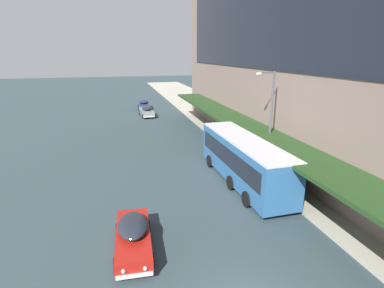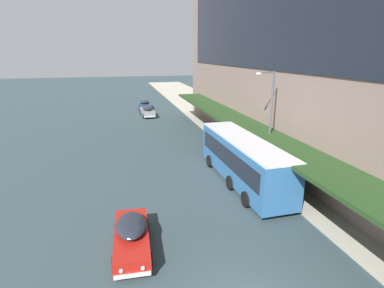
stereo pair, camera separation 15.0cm
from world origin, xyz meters
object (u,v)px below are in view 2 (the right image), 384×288
sedan_trailing_mid (145,105)px  fire_hydrant (271,175)px  street_lamp (269,117)px  transit_bus_kerbside_front (243,158)px  sedan_second_mid (132,235)px  sedan_far_back (147,111)px

sedan_trailing_mid → fire_hydrant: size_ratio=6.70×
street_lamp → fire_hydrant: 4.32m
street_lamp → transit_bus_kerbside_front: bearing=-156.6°
transit_bus_kerbside_front → fire_hydrant: 2.69m
fire_hydrant → sedan_second_mid: bearing=-151.5°
fire_hydrant → transit_bus_kerbside_front: bearing=175.3°
sedan_trailing_mid → street_lamp: 32.15m
transit_bus_kerbside_front → sedan_trailing_mid: transit_bus_kerbside_front is taller
sedan_trailing_mid → street_lamp: street_lamp is taller
sedan_second_mid → sedan_far_back: 32.43m
sedan_trailing_mid → street_lamp: (6.40, -31.27, 3.84)m
street_lamp → sedan_far_back: bearing=104.6°
sedan_far_back → street_lamp: (6.56, -25.23, 3.85)m
sedan_trailing_mid → fire_hydrant: sedan_trailing_mid is taller
transit_bus_kerbside_front → sedan_second_mid: (-8.30, -5.92, -1.21)m
sedan_far_back → fire_hydrant: size_ratio=7.23×
transit_bus_kerbside_front → sedan_trailing_mid: size_ratio=2.34×
sedan_far_back → sedan_trailing_mid: (0.16, 6.05, 0.01)m
transit_bus_kerbside_front → sedan_second_mid: transit_bus_kerbside_front is taller
sedan_far_back → fire_hydrant: (6.46, -26.44, -0.29)m
fire_hydrant → sedan_far_back: bearing=103.7°
sedan_far_back → sedan_trailing_mid: 6.05m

